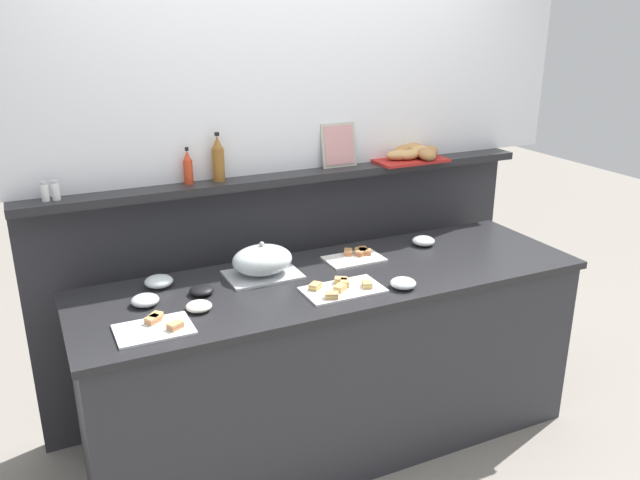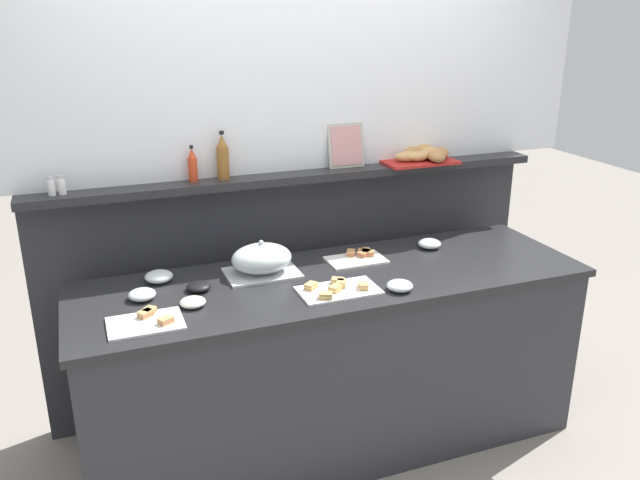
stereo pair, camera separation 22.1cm
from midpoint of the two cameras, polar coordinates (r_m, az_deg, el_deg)
ground_plane at (r=3.94m, az=-0.54°, el=-12.29°), size 12.00×12.00×0.00m
buffet_counter at (r=3.23m, az=3.22°, el=-10.67°), size 2.41×0.74×0.91m
back_ledge_unit at (r=3.58m, az=-0.28°, el=-3.43°), size 2.70×0.22×1.30m
upper_wall_panel at (r=3.32m, az=-0.47°, el=17.28°), size 3.30×0.08×1.30m
sandwich_platter_side at (r=3.24m, az=5.35°, el=-1.55°), size 0.29×0.18×0.04m
sandwich_platter_front at (r=2.65m, az=-12.64°, el=-7.05°), size 0.29×0.21×0.04m
sandwich_platter_rear at (r=2.87m, az=3.78°, el=-4.37°), size 0.36×0.20×0.04m
serving_cloche at (r=3.03m, az=-3.07°, el=-1.78°), size 0.34×0.24×0.17m
glass_bowl_large at (r=2.91m, az=9.21°, el=-4.05°), size 0.12×0.12×0.05m
glass_bowl_medium at (r=2.86m, az=-13.24°, el=-4.76°), size 0.12×0.12×0.05m
glass_bowl_small at (r=3.03m, az=-11.96°, el=-3.23°), size 0.13×0.13×0.05m
glass_bowl_extra at (r=3.44m, az=11.42°, el=-0.37°), size 0.12×0.12×0.05m
condiment_bowl_dark at (r=2.90m, az=-8.48°, el=-4.10°), size 0.11×0.11×0.04m
condiment_bowl_cream at (r=2.76m, az=-8.87°, el=-5.45°), size 0.11×0.11×0.04m
vinegar_bottle_amber at (r=3.20m, az=-6.58°, el=7.17°), size 0.06×0.06×0.24m
hot_sauce_bottle at (r=3.18m, az=-9.18°, el=6.44°), size 0.04×0.04×0.18m
salt_shaker at (r=3.10m, az=-20.69°, el=4.44°), size 0.03×0.03×0.09m
pepper_shaker at (r=3.10m, az=-19.88°, el=4.54°), size 0.03×0.03×0.09m
bread_basket at (r=3.62m, az=10.93°, el=7.33°), size 0.41×0.30×0.08m
framed_picture at (r=3.43m, az=4.17°, el=8.27°), size 0.20×0.06×0.23m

